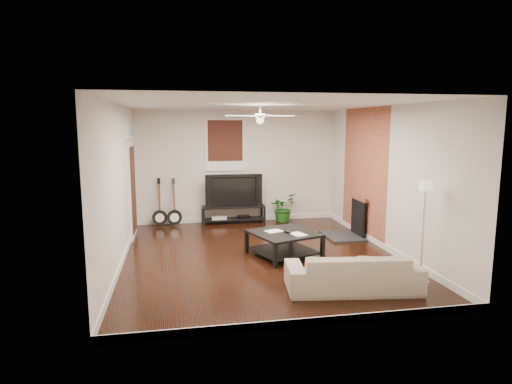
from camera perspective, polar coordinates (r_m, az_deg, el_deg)
room at (r=7.98m, az=0.52°, el=1.34°), size 5.01×6.01×2.81m
brick_accent at (r=9.69m, az=13.97°, el=2.41°), size 0.02×2.20×2.80m
fireplace at (r=9.72m, az=12.21°, el=-3.12°), size 0.80×1.10×0.92m
window_back at (r=10.82m, az=-4.07°, el=6.23°), size 1.00×0.06×1.30m
door_left at (r=9.79m, az=-15.97°, el=1.51°), size 0.08×1.00×2.50m
tv_stand at (r=10.87m, az=-2.98°, el=-2.96°), size 1.56×0.42×0.44m
tv at (r=10.78m, az=-3.02°, el=0.30°), size 1.40×0.18×0.81m
coffee_table at (r=8.20m, az=3.66°, el=-6.84°), size 1.40×1.40×0.46m
sofa at (r=6.70m, az=12.59°, el=-10.17°), size 2.04×1.01×0.57m
floor_lamp at (r=7.17m, az=21.12°, el=-5.01°), size 0.30×0.30×1.60m
potted_plant at (r=11.02m, az=3.54°, el=-2.04°), size 0.86×0.86×0.72m
guitar_left at (r=10.69m, az=-12.60°, el=-1.34°), size 0.37×0.27×1.18m
guitar_right at (r=10.65m, az=-10.72°, el=-1.31°), size 0.38×0.29×1.18m
ceiling_fan at (r=7.91m, az=0.53°, el=9.98°), size 1.24×1.24×0.32m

